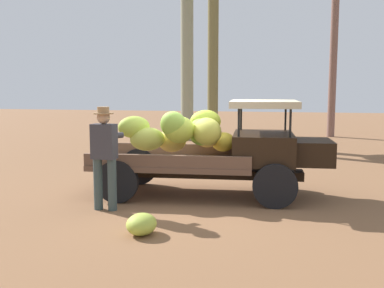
# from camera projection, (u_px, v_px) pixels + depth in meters

# --- Properties ---
(ground_plane) EXTENTS (60.00, 60.00, 0.00)m
(ground_plane) POSITION_uv_depth(u_px,v_px,m) (204.00, 198.00, 8.60)
(ground_plane) COLOR brown
(truck) EXTENTS (4.54, 2.00, 1.83)m
(truck) POSITION_uv_depth(u_px,v_px,m) (220.00, 148.00, 8.64)
(truck) COLOR black
(truck) RESTS_ON ground
(farmer) EXTENTS (0.53, 0.47, 1.75)m
(farmer) POSITION_uv_depth(u_px,v_px,m) (104.00, 152.00, 7.63)
(farmer) COLOR #3A4A4B
(farmer) RESTS_ON ground
(loose_banana_bunch) EXTENTS (0.46, 0.53, 0.31)m
(loose_banana_bunch) POSITION_uv_depth(u_px,v_px,m) (141.00, 224.00, 6.44)
(loose_banana_bunch) COLOR #B0C446
(loose_banana_bunch) RESTS_ON ground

